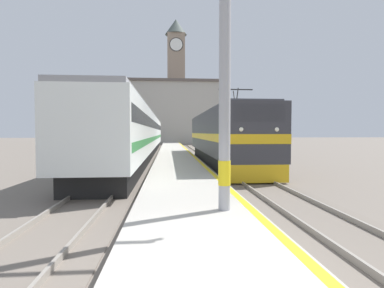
{
  "coord_description": "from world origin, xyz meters",
  "views": [
    {
      "loc": [
        -0.64,
        -4.44,
        2.32
      ],
      "look_at": [
        1.56,
        22.92,
        1.26
      ],
      "focal_mm": 28.0,
      "sensor_mm": 36.0,
      "label": 1
    }
  ],
  "objects_px": {
    "clock_tower": "(176,78)",
    "passenger_train": "(141,134)",
    "locomotive_train": "(222,137)",
    "catenary_mast": "(229,57)"
  },
  "relations": [
    {
      "from": "locomotive_train",
      "to": "catenary_mast",
      "type": "height_order",
      "value": "catenary_mast"
    },
    {
      "from": "catenary_mast",
      "to": "clock_tower",
      "type": "distance_m",
      "value": 61.3
    },
    {
      "from": "catenary_mast",
      "to": "clock_tower",
      "type": "bearing_deg",
      "value": 89.63
    },
    {
      "from": "locomotive_train",
      "to": "passenger_train",
      "type": "height_order",
      "value": "locomotive_train"
    },
    {
      "from": "clock_tower",
      "to": "catenary_mast",
      "type": "bearing_deg",
      "value": -90.37
    },
    {
      "from": "clock_tower",
      "to": "locomotive_train",
      "type": "bearing_deg",
      "value": -87.31
    },
    {
      "from": "catenary_mast",
      "to": "clock_tower",
      "type": "xyz_separation_m",
      "value": [
        0.39,
        60.4,
        10.44
      ]
    },
    {
      "from": "locomotive_train",
      "to": "catenary_mast",
      "type": "relative_size",
      "value": 2.51
    },
    {
      "from": "clock_tower",
      "to": "passenger_train",
      "type": "bearing_deg",
      "value": -96.76
    },
    {
      "from": "passenger_train",
      "to": "clock_tower",
      "type": "relative_size",
      "value": 1.45
    }
  ]
}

